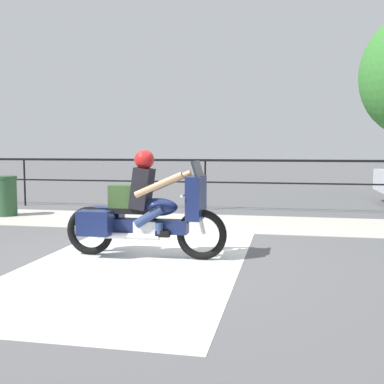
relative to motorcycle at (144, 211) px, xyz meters
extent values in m
plane|color=#565659|center=(-0.03, 0.02, -0.69)|extent=(120.00, 120.00, 0.00)
cube|color=#B7B2A8|center=(-0.03, 3.42, -0.68)|extent=(44.00, 2.40, 0.01)
cube|color=silver|center=(0.00, -0.18, -0.68)|extent=(2.91, 6.00, 0.01)
cube|color=black|center=(-0.03, 5.46, 0.60)|extent=(36.00, 0.04, 0.06)
cube|color=black|center=(-0.03, 5.46, 0.04)|extent=(36.00, 0.03, 0.04)
cylinder|color=black|center=(-5.13, 5.46, -0.03)|extent=(0.05, 0.05, 1.32)
cylinder|color=black|center=(-0.03, 5.46, -0.03)|extent=(0.05, 0.05, 1.32)
torus|color=black|center=(0.85, 0.00, -0.32)|extent=(0.73, 0.11, 0.73)
torus|color=black|center=(-0.85, 0.00, -0.32)|extent=(0.73, 0.11, 0.73)
cube|color=#141E47|center=(0.00, 0.00, -0.22)|extent=(1.30, 0.22, 0.20)
cube|color=silver|center=(0.03, 0.00, -0.27)|extent=(0.34, 0.26, 0.26)
ellipsoid|color=#141E47|center=(0.20, 0.00, 0.06)|extent=(0.59, 0.30, 0.26)
cube|color=black|center=(-0.17, 0.00, 0.00)|extent=(0.75, 0.28, 0.08)
cube|color=#141E47|center=(0.77, 0.00, 0.21)|extent=(0.20, 0.62, 0.61)
cube|color=#1E232B|center=(0.79, 0.00, 0.62)|extent=(0.10, 0.53, 0.24)
cylinder|color=silver|center=(0.63, 0.00, 0.26)|extent=(0.04, 0.70, 0.04)
cylinder|color=silver|center=(-0.20, -0.16, -0.35)|extent=(0.94, 0.09, 0.09)
cube|color=#141E47|center=(-0.67, -0.24, -0.16)|extent=(0.48, 0.28, 0.36)
cube|color=#141E47|center=(-0.67, 0.24, -0.16)|extent=(0.48, 0.28, 0.36)
cylinder|color=silver|center=(0.82, 0.00, -0.05)|extent=(0.18, 0.06, 0.53)
cube|color=black|center=(-0.03, 0.00, 0.33)|extent=(0.32, 0.36, 0.62)
sphere|color=tan|center=(0.01, 0.00, 0.73)|extent=(0.23, 0.23, 0.23)
sphere|color=#B21919|center=(0.01, 0.00, 0.75)|extent=(0.29, 0.29, 0.29)
cylinder|color=navy|center=(0.12, -0.15, -0.06)|extent=(0.44, 0.13, 0.34)
cylinder|color=navy|center=(0.27, -0.15, -0.22)|extent=(0.11, 0.11, 0.16)
cube|color=black|center=(0.32, -0.15, -0.30)|extent=(0.20, 0.10, 0.09)
cylinder|color=navy|center=(0.12, 0.15, -0.06)|extent=(0.44, 0.13, 0.34)
cylinder|color=navy|center=(0.27, 0.15, -0.22)|extent=(0.11, 0.11, 0.16)
cube|color=black|center=(0.32, 0.15, -0.30)|extent=(0.20, 0.10, 0.09)
cylinder|color=tan|center=(0.30, -0.30, 0.41)|extent=(0.70, 0.09, 0.37)
cylinder|color=tan|center=(0.30, 0.30, 0.41)|extent=(0.70, 0.09, 0.37)
cube|color=#2D4723|center=(-0.33, 0.00, 0.21)|extent=(0.36, 0.27, 0.34)
cylinder|color=#284C2D|center=(-4.47, 3.48, -0.24)|extent=(0.52, 0.52, 0.89)
cylinder|color=#284C2D|center=(-4.47, 3.48, 0.23)|extent=(0.55, 0.55, 0.06)
camera|label=1|loc=(2.05, -6.71, 0.92)|focal=45.00mm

